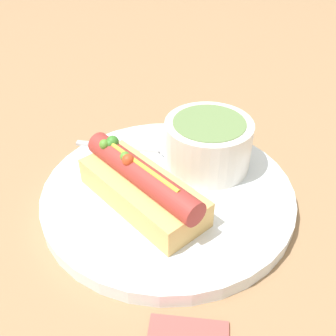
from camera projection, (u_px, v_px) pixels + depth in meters
The scene contains 5 objects.
ground_plane at pixel (168, 199), 0.46m from camera, with size 4.00×4.00×0.00m, color #93704C.
dinner_plate at pixel (168, 194), 0.46m from camera, with size 0.29×0.29×0.02m.
hot_dog at pixel (142, 186), 0.42m from camera, with size 0.16×0.09×0.06m.
soup_bowl at pixel (208, 142), 0.47m from camera, with size 0.10×0.10×0.06m.
spoon at pixel (164, 150), 0.50m from camera, with size 0.12×0.13×0.01m.
Camera 1 is at (0.29, -0.18, 0.31)m, focal length 42.00 mm.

